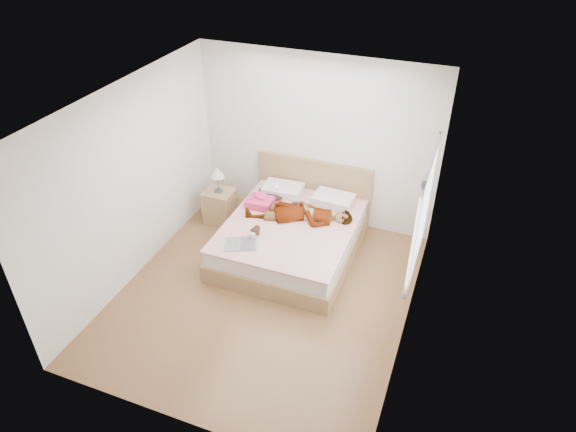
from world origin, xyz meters
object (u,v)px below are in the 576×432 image
Objects in this scene: phone at (277,186)px; coffee_mug at (253,236)px; magazine at (240,244)px; plush_toy at (255,231)px; bed at (293,234)px; towel at (260,201)px; nightstand at (220,204)px; woman at (300,210)px.

phone is 0.88× the size of coffee_mug.
magazine is 2.62× the size of plush_toy.
bed is at bearing 55.01° from plush_toy.
towel reaches higher than plush_toy.
phone is 0.48× the size of plush_toy.
coffee_mug reaches higher than magazine.
towel is (-0.14, -0.34, -0.10)m from phone.
bed reaches higher than phone.
plush_toy is at bearing -71.48° from towel.
coffee_mug is 0.55× the size of plush_toy.
phone is 1.04m from plush_toy.
bed is at bearing -61.44° from phone.
coffee_mug is (0.09, -1.11, -0.14)m from phone.
magazine is 4.80× the size of coffee_mug.
magazine is 0.30m from plush_toy.
coffee_mug is (0.09, 0.19, 0.04)m from magazine.
bed is at bearing -17.81° from towel.
towel is at bearing -8.17° from nightstand.
phone is at bearing 14.88° from nightstand.
nightstand is at bearing 137.60° from coffee_mug.
phone is 0.80m from bed.
magazine is (-0.44, -0.78, 0.24)m from bed.
nightstand reaches higher than plush_toy.
phone is at bearing 95.15° from plush_toy.
coffee_mug is at bearing -96.94° from phone.
magazine is 1.40m from nightstand.
towel is 0.41× the size of nightstand.
coffee_mug is (-0.41, -0.71, -0.06)m from woman.
plush_toy is at bearing -124.99° from bed.
plush_toy is at bearing -39.46° from nightstand.
magazine is (-0.50, -0.91, -0.10)m from woman.
woman is 13.68× the size of coffee_mug.
coffee_mug is 1.33m from nightstand.
coffee_mug is at bearing -73.43° from towel.
nightstand is at bearing 129.07° from magazine.
towel is at bearing 108.52° from plush_toy.
nightstand reaches higher than phone.
bed is (-0.06, -0.12, -0.34)m from woman.
phone is 0.38m from towel.
woman is at bearing 56.93° from plush_toy.
phone reaches higher than woman.
plush_toy is (0.09, 0.28, 0.05)m from magazine.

